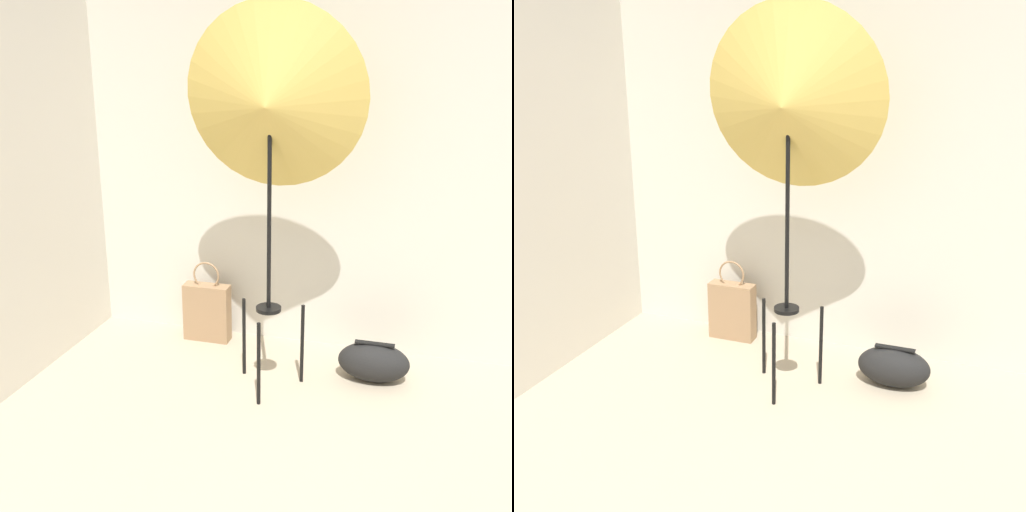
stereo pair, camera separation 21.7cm
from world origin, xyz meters
The scene contains 4 objects.
wall_back centered at (0.00, 2.53, 1.30)m, with size 8.00×0.05×2.60m.
photo_umbrella centered at (-0.44, 1.90, 1.51)m, with size 0.92×0.39×1.99m.
tote_bag centered at (-0.97, 2.36, 0.19)m, with size 0.29×0.10×0.52m.
duffel_bag centered at (0.11, 2.12, 0.11)m, with size 0.40×0.22×0.23m.
Camera 2 is at (0.51, -0.87, 1.70)m, focal length 42.00 mm.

